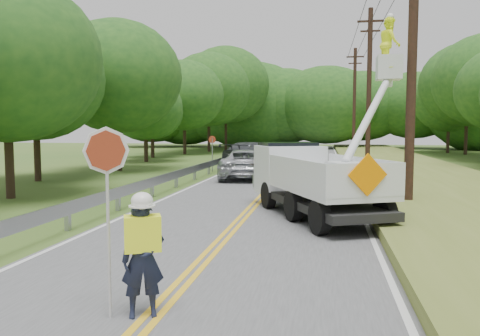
# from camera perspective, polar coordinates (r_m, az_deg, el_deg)

# --- Properties ---
(ground) EXTENTS (140.00, 140.00, 0.00)m
(ground) POSITION_cam_1_polar(r_m,az_deg,el_deg) (7.80, -8.01, -14.79)
(ground) COLOR #375E22
(ground) RESTS_ON ground
(road) EXTENTS (7.20, 96.00, 0.03)m
(road) POSITION_cam_1_polar(r_m,az_deg,el_deg) (21.26, 3.78, -2.22)
(road) COLOR #4F5052
(road) RESTS_ON ground
(guardrail) EXTENTS (0.18, 48.00, 0.77)m
(guardrail) POSITION_cam_1_polar(r_m,az_deg,el_deg) (22.87, -6.01, -0.37)
(guardrail) COLOR #96999E
(guardrail) RESTS_ON ground
(utility_poles) EXTENTS (1.60, 43.30, 10.00)m
(utility_poles) POSITION_cam_1_polar(r_m,az_deg,el_deg) (24.29, 16.70, 10.90)
(utility_poles) COLOR black
(utility_poles) RESTS_ON ground
(tall_grass_verge) EXTENTS (7.00, 96.00, 0.30)m
(tall_grass_verge) POSITION_cam_1_polar(r_m,az_deg,el_deg) (21.66, 22.81, -2.08)
(tall_grass_verge) COLOR olive
(tall_grass_verge) RESTS_ON ground
(treeline_left) EXTENTS (11.27, 53.80, 12.16)m
(treeline_left) POSITION_cam_1_polar(r_m,az_deg,el_deg) (42.46, -7.24, 9.55)
(treeline_left) COLOR #332319
(treeline_left) RESTS_ON ground
(treeline_horizon) EXTENTS (57.95, 15.39, 12.50)m
(treeline_horizon) POSITION_cam_1_polar(r_m,az_deg,el_deg) (63.10, 8.37, 7.40)
(treeline_horizon) COLOR #1E4B1C
(treeline_horizon) RESTS_ON ground
(flagger) EXTENTS (1.01, 0.67, 2.61)m
(flagger) POSITION_cam_1_polar(r_m,az_deg,el_deg) (6.72, -11.71, -9.57)
(flagger) COLOR #191E33
(flagger) RESTS_ON road
(bucket_truck) EXTENTS (4.77, 6.33, 6.08)m
(bucket_truck) POSITION_cam_1_polar(r_m,az_deg,el_deg) (14.91, 8.73, 0.24)
(bucket_truck) COLOR black
(bucket_truck) RESTS_ON road
(suv_silver) EXTENTS (3.09, 5.60, 1.49)m
(suv_silver) POSITION_cam_1_polar(r_m,az_deg,el_deg) (24.53, 0.63, 0.50)
(suv_silver) COLOR #BBBDC3
(suv_silver) RESTS_ON road
(suv_darkgrey) EXTENTS (3.69, 6.21, 1.69)m
(suv_darkgrey) POSITION_cam_1_polar(r_m,az_deg,el_deg) (31.10, 1.45, 1.60)
(suv_darkgrey) COLOR #3D4246
(suv_darkgrey) RESTS_ON road
(stop_sign_permanent) EXTENTS (0.40, 0.26, 2.15)m
(stop_sign_permanent) POSITION_cam_1_polar(r_m,az_deg,el_deg) (28.47, -3.35, 2.36)
(stop_sign_permanent) COLOR #96999E
(stop_sign_permanent) RESTS_ON ground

